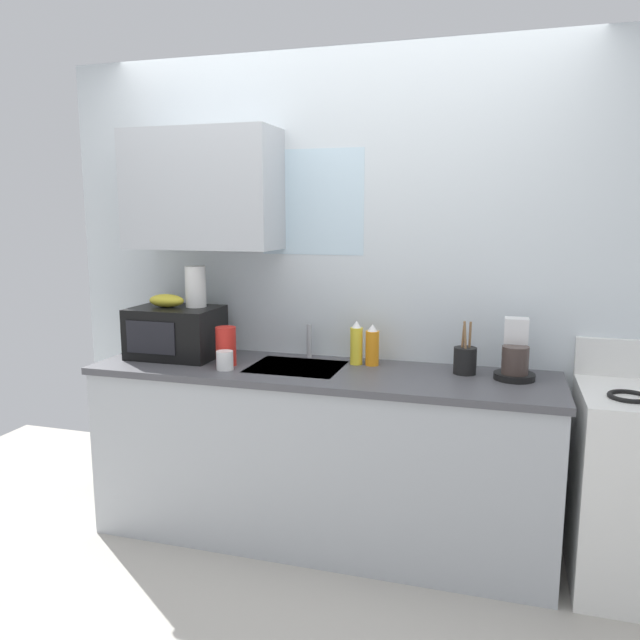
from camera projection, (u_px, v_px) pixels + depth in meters
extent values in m
cube|color=silver|center=(338.00, 291.00, 3.38)|extent=(3.09, 0.10, 2.50)
cube|color=#B2B7BC|center=(202.00, 190.00, 3.28)|extent=(0.81, 0.32, 0.62)
cube|color=silver|center=(313.00, 202.00, 3.30)|extent=(0.56, 0.02, 0.55)
cube|color=#B2B7BC|center=(320.00, 458.00, 3.19)|extent=(2.29, 0.60, 0.86)
cube|color=#4C4C51|center=(320.00, 373.00, 3.11)|extent=(2.32, 0.63, 0.03)
cube|color=#9EA0A5|center=(296.00, 380.00, 3.17)|extent=(0.46, 0.38, 0.14)
cylinder|color=#B2B5BA|center=(309.00, 341.00, 3.35)|extent=(0.03, 0.03, 0.18)
torus|color=black|center=(629.00, 396.00, 2.62)|extent=(0.17, 0.17, 0.02)
cube|color=black|center=(176.00, 332.00, 3.36)|extent=(0.46, 0.34, 0.27)
cube|color=black|center=(150.00, 338.00, 3.21)|extent=(0.28, 0.01, 0.17)
ellipsoid|color=gold|center=(167.00, 301.00, 3.35)|extent=(0.20, 0.11, 0.07)
cylinder|color=white|center=(196.00, 287.00, 3.34)|extent=(0.11, 0.11, 0.22)
cylinder|color=black|center=(514.00, 376.00, 2.92)|extent=(0.19, 0.19, 0.03)
cylinder|color=#3F332D|center=(515.00, 360.00, 2.90)|extent=(0.12, 0.12, 0.13)
cube|color=silver|center=(516.00, 345.00, 2.96)|extent=(0.11, 0.09, 0.26)
cylinder|color=yellow|center=(356.00, 346.00, 3.20)|extent=(0.06, 0.06, 0.19)
cone|color=white|center=(357.00, 324.00, 3.18)|extent=(0.05, 0.05, 0.04)
cylinder|color=orange|center=(372.00, 348.00, 3.18)|extent=(0.07, 0.07, 0.18)
cone|color=white|center=(373.00, 328.00, 3.16)|extent=(0.05, 0.05, 0.04)
cylinder|color=red|center=(226.00, 346.00, 3.18)|extent=(0.10, 0.10, 0.20)
cylinder|color=white|center=(225.00, 360.00, 3.09)|extent=(0.08, 0.08, 0.09)
cylinder|color=black|center=(465.00, 361.00, 3.01)|extent=(0.11, 0.11, 0.13)
cylinder|color=olive|center=(462.00, 345.00, 3.00)|extent=(0.02, 0.03, 0.20)
cylinder|color=olive|center=(470.00, 344.00, 3.00)|extent=(0.01, 0.01, 0.22)
cylinder|color=olive|center=(465.00, 344.00, 2.98)|extent=(0.03, 0.02, 0.22)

